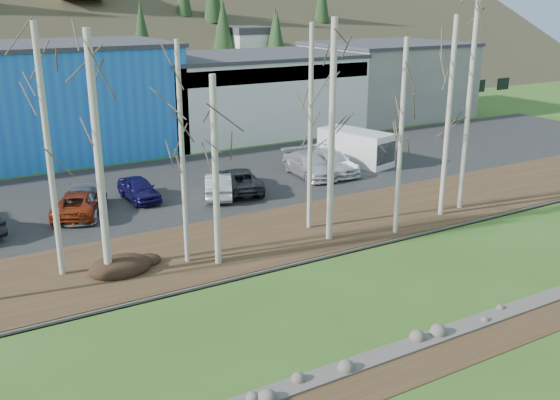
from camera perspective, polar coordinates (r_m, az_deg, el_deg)
ground at (r=20.80m, az=18.52°, el=-16.16°), size 200.00×200.00×0.00m
dirt_strip at (r=21.96m, az=14.34°, el=-13.76°), size 80.00×1.80×0.03m
near_bank_rocks at (r=22.57m, az=12.53°, el=-12.73°), size 80.00×0.80×0.50m
river at (r=25.31m, az=6.21°, el=-8.84°), size 80.00×8.00×0.90m
far_bank_rocks at (r=28.38m, az=1.28°, el=-5.68°), size 80.00×0.80×0.46m
far_bank at (r=30.91m, az=-1.83°, el=-3.51°), size 80.00×7.00×0.15m
parking_lot at (r=39.97m, az=-9.06°, el=1.25°), size 80.00×14.00×0.14m
building_blue at (r=50.92m, az=-21.61°, el=8.51°), size 20.40×12.24×8.30m
building_white at (r=56.60m, az=-3.09°, el=9.77°), size 18.36×12.24×6.80m
building_grey at (r=65.42m, az=9.66°, el=10.85°), size 14.28×12.24×7.30m
dirt_mound at (r=27.79m, az=-14.41°, el=-5.86°), size 2.70×1.91×0.53m
birch_0 at (r=26.80m, az=-20.37°, el=3.88°), size 0.25×0.25×10.43m
birch_2 at (r=25.92m, az=-16.25°, el=3.56°), size 0.32×0.32×10.19m
birch_3 at (r=26.88m, az=-8.92°, el=3.99°), size 0.21×0.21×9.67m
birch_4 at (r=26.68m, az=-5.92°, el=2.49°), size 0.28×0.28×8.31m
birch_5 at (r=30.79m, az=2.79°, el=6.43°), size 0.23×0.23×10.19m
birch_6 at (r=30.71m, az=10.98°, el=5.49°), size 0.23×0.23×9.56m
birch_7 at (r=29.30m, az=4.76°, el=6.09°), size 0.31×0.31×10.47m
birch_8 at (r=33.94m, az=15.14°, el=7.17°), size 0.27×0.27×10.49m
birch_9 at (r=35.26m, az=16.93°, el=8.98°), size 0.27×0.27×12.41m
car_2 at (r=35.55m, az=-17.82°, el=-0.23°), size 4.15×5.38×1.36m
car_3 at (r=35.46m, az=-17.70°, el=-0.31°), size 3.14×4.87×1.31m
car_4 at (r=37.28m, az=-12.78°, el=1.00°), size 1.77×3.98×1.33m
car_5 at (r=37.14m, az=-5.67°, el=1.38°), size 3.13×4.58×1.43m
car_6 at (r=38.16m, az=-3.92°, el=1.86°), size 3.47×5.51×1.42m
car_7 at (r=41.44m, az=2.69°, el=3.23°), size 2.56×5.33×1.50m
car_8 at (r=42.42m, az=4.73°, el=3.53°), size 2.56×5.33×1.50m
van_white at (r=44.79m, az=7.15°, el=4.78°), size 3.50×5.76×2.35m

